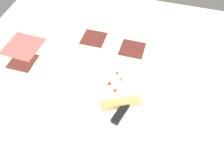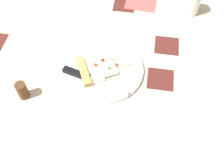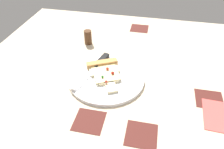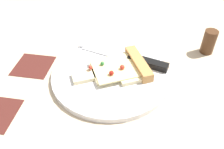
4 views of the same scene
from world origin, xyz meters
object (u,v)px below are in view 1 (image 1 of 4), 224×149
at_px(napkin, 23,46).
at_px(knife, 130,100).
at_px(pizza_slice, 118,92).
at_px(drinking_glass, 53,6).
at_px(plate, 116,88).

bearing_deg(napkin, knife, -107.11).
distance_m(pizza_slice, drinking_glass, 0.49).
height_order(plate, drinking_glass, drinking_glass).
distance_m(knife, drinking_glass, 0.53).
distance_m(knife, napkin, 0.47).
bearing_deg(pizza_slice, napkin, 136.34).
bearing_deg(knife, napkin, 178.39).
bearing_deg(plate, drinking_glass, 49.44).
relative_size(pizza_slice, knife, 0.80).
height_order(pizza_slice, drinking_glass, drinking_glass).
height_order(pizza_slice, napkin, pizza_slice).
height_order(plate, pizza_slice, pizza_slice).
bearing_deg(knife, plate, 158.84).
bearing_deg(plate, napkin, 76.05).
height_order(plate, napkin, plate).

